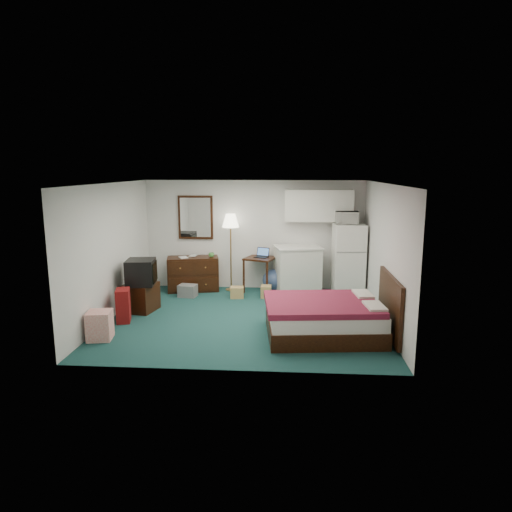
# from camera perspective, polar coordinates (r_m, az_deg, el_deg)

# --- Properties ---
(floor) EXTENTS (5.00, 4.50, 0.01)m
(floor) POSITION_cam_1_polar(r_m,az_deg,el_deg) (8.62, -1.34, -7.78)
(floor) COLOR #0E3834
(floor) RESTS_ON ground
(ceiling) EXTENTS (5.00, 4.50, 0.01)m
(ceiling) POSITION_cam_1_polar(r_m,az_deg,el_deg) (8.17, -1.42, 9.07)
(ceiling) COLOR silver
(ceiling) RESTS_ON walls
(walls) EXTENTS (5.01, 4.51, 2.50)m
(walls) POSITION_cam_1_polar(r_m,az_deg,el_deg) (8.31, -1.38, 0.42)
(walls) COLOR silver
(walls) RESTS_ON floor
(mirror) EXTENTS (0.80, 0.06, 1.00)m
(mirror) POSITION_cam_1_polar(r_m,az_deg,el_deg) (10.62, -7.55, 4.81)
(mirror) COLOR white
(mirror) RESTS_ON walls
(upper_cabinets) EXTENTS (1.50, 0.35, 0.70)m
(upper_cabinets) POSITION_cam_1_polar(r_m,az_deg,el_deg) (10.26, 7.84, 6.27)
(upper_cabinets) COLOR silver
(upper_cabinets) RESTS_ON walls
(headboard) EXTENTS (0.06, 1.56, 1.00)m
(headboard) POSITION_cam_1_polar(r_m,az_deg,el_deg) (7.83, 16.39, -5.95)
(headboard) COLOR black
(headboard) RESTS_ON walls
(dresser) EXTENTS (1.23, 0.75, 0.78)m
(dresser) POSITION_cam_1_polar(r_m,az_deg,el_deg) (10.53, -7.86, -2.21)
(dresser) COLOR black
(dresser) RESTS_ON floor
(floor_lamp) EXTENTS (0.48, 0.48, 1.76)m
(floor_lamp) POSITION_cam_1_polar(r_m,az_deg,el_deg) (10.38, -3.16, 0.44)
(floor_lamp) COLOR #B37C3B
(floor_lamp) RESTS_ON floor
(desk) EXTENTS (0.80, 0.80, 0.79)m
(desk) POSITION_cam_1_polar(r_m,az_deg,el_deg) (10.35, 0.54, -2.31)
(desk) COLOR black
(desk) RESTS_ON floor
(exercise_ball) EXTENTS (0.58, 0.58, 0.51)m
(exercise_ball) POSITION_cam_1_polar(r_m,az_deg,el_deg) (10.40, 2.22, -3.06)
(exercise_ball) COLOR #364C79
(exercise_ball) RESTS_ON floor
(kitchen_counter) EXTENTS (1.08, 0.92, 1.03)m
(kitchen_counter) POSITION_cam_1_polar(r_m,az_deg,el_deg) (10.24, 5.20, -1.81)
(kitchen_counter) COLOR silver
(kitchen_counter) RESTS_ON floor
(fridge) EXTENTS (0.69, 0.69, 1.58)m
(fridge) POSITION_cam_1_polar(r_m,az_deg,el_deg) (10.17, 11.46, -0.48)
(fridge) COLOR white
(fridge) RESTS_ON floor
(bed) EXTENTS (1.99, 1.63, 0.59)m
(bed) POSITION_cam_1_polar(r_m,az_deg,el_deg) (7.75, 8.45, -7.77)
(bed) COLOR #590A1F
(bed) RESTS_ON floor
(tv_stand) EXTENTS (0.66, 0.69, 0.54)m
(tv_stand) POSITION_cam_1_polar(r_m,az_deg,el_deg) (9.27, -14.20, -5.01)
(tv_stand) COLOR black
(tv_stand) RESTS_ON floor
(suitcase) EXTENTS (0.32, 0.42, 0.61)m
(suitcase) POSITION_cam_1_polar(r_m,az_deg,el_deg) (8.70, -16.27, -5.96)
(suitcase) COLOR #5E0810
(suitcase) RESTS_ON floor
(retail_box) EXTENTS (0.43, 0.43, 0.47)m
(retail_box) POSITION_cam_1_polar(r_m,az_deg,el_deg) (7.96, -18.95, -8.20)
(retail_box) COLOR white
(retail_box) RESTS_ON floor
(file_bin) EXTENTS (0.42, 0.34, 0.26)m
(file_bin) POSITION_cam_1_polar(r_m,az_deg,el_deg) (10.09, -8.54, -4.31)
(file_bin) COLOR slate
(file_bin) RESTS_ON floor
(cardboard_box_a) EXTENTS (0.31, 0.27, 0.24)m
(cardboard_box_a) POSITION_cam_1_polar(r_m,az_deg,el_deg) (9.91, -2.38, -4.56)
(cardboard_box_a) COLOR tan
(cardboard_box_a) RESTS_ON floor
(cardboard_box_b) EXTENTS (0.22, 0.26, 0.26)m
(cardboard_box_b) POSITION_cam_1_polar(r_m,az_deg,el_deg) (9.93, 1.26, -4.47)
(cardboard_box_b) COLOR tan
(cardboard_box_b) RESTS_ON floor
(laptop) EXTENTS (0.37, 0.33, 0.20)m
(laptop) POSITION_cam_1_polar(r_m,az_deg,el_deg) (10.25, 0.66, 0.39)
(laptop) COLOR black
(laptop) RESTS_ON desk
(crt_tv) EXTENTS (0.60, 0.63, 0.49)m
(crt_tv) POSITION_cam_1_polar(r_m,az_deg,el_deg) (9.08, -14.21, -1.96)
(crt_tv) COLOR black
(crt_tv) RESTS_ON tv_stand
(microwave) EXTENTS (0.50, 0.29, 0.33)m
(microwave) POSITION_cam_1_polar(r_m,az_deg,el_deg) (10.05, 11.29, 4.90)
(microwave) COLOR white
(microwave) RESTS_ON fridge
(book_a) EXTENTS (0.16, 0.10, 0.24)m
(book_a) POSITION_cam_1_polar(r_m,az_deg,el_deg) (10.35, -9.56, 0.39)
(book_a) COLOR tan
(book_a) RESTS_ON dresser
(book_b) EXTENTS (0.16, 0.04, 0.21)m
(book_b) POSITION_cam_1_polar(r_m,az_deg,el_deg) (10.54, -8.30, 0.54)
(book_b) COLOR tan
(book_b) RESTS_ON dresser
(mug) EXTENTS (0.16, 0.15, 0.13)m
(mug) POSITION_cam_1_polar(r_m,az_deg,el_deg) (10.38, -5.61, 0.21)
(mug) COLOR #499241
(mug) RESTS_ON dresser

